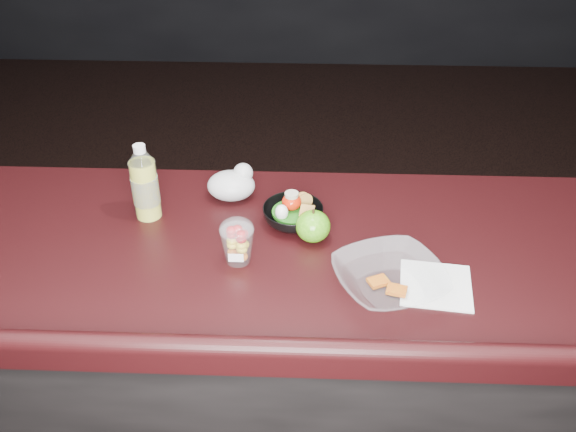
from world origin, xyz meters
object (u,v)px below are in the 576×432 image
object	(u,v)px
fruit_cup	(237,241)
takeout_bowl	(389,279)
lemonade_bottle	(145,187)
snack_bowl	(292,214)
green_apple	(313,226)

from	to	relation	value
fruit_cup	takeout_bowl	bearing A→B (deg)	-14.47
lemonade_bottle	takeout_bowl	world-z (taller)	lemonade_bottle
fruit_cup	snack_bowl	xyz separation A→B (m)	(0.12, 0.16, -0.03)
snack_bowl	takeout_bowl	xyz separation A→B (m)	(0.23, -0.25, 0.00)
takeout_bowl	snack_bowl	bearing A→B (deg)	132.25
fruit_cup	green_apple	distance (m)	0.20
lemonade_bottle	takeout_bowl	distance (m)	0.66
snack_bowl	fruit_cup	bearing A→B (deg)	-128.40
green_apple	snack_bowl	xyz separation A→B (m)	(-0.05, 0.07, -0.01)
green_apple	snack_bowl	world-z (taller)	green_apple
lemonade_bottle	takeout_bowl	xyz separation A→B (m)	(0.60, -0.27, -0.06)
takeout_bowl	lemonade_bottle	bearing A→B (deg)	156.07
snack_bowl	takeout_bowl	bearing A→B (deg)	-47.75
lemonade_bottle	snack_bowl	size ratio (longest dim) A/B	1.02
lemonade_bottle	green_apple	world-z (taller)	lemonade_bottle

